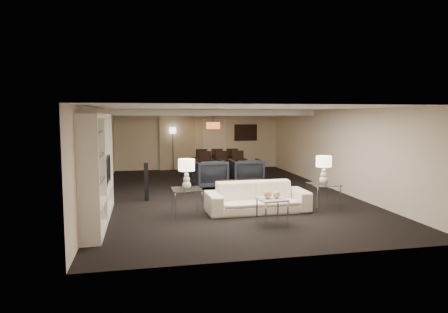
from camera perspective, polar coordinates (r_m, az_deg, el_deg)
name	(u,v)px	position (r m, az deg, el deg)	size (l,w,h in m)	color
floor	(224,193)	(11.96, 0.00, -5.25)	(11.00, 11.00, 0.00)	black
ceiling	(224,109)	(11.73, 0.00, 6.82)	(7.00, 11.00, 0.02)	silver
wall_back	(198,140)	(17.18, -3.72, 2.38)	(7.00, 0.02, 2.50)	beige
wall_front	(293,182)	(6.53, 9.84, -3.63)	(7.00, 0.02, 2.50)	beige
wall_left	(101,154)	(11.59, -17.20, 0.37)	(0.02, 11.00, 2.50)	beige
wall_right	(333,149)	(12.94, 15.36, 0.99)	(0.02, 11.00, 2.50)	beige
ceiling_soffit	(205,113)	(15.17, -2.69, 6.25)	(7.00, 4.00, 0.20)	silver
curtains	(177,142)	(17.01, -6.69, 2.14)	(1.50, 0.12, 2.40)	beige
door	(214,144)	(17.28, -1.40, 1.74)	(0.90, 0.05, 2.10)	silver
painting	(246,133)	(17.54, 3.11, 3.43)	(0.95, 0.04, 0.65)	#142D38
media_unit	(98,169)	(9.01, -17.55, -1.66)	(0.38, 3.40, 2.35)	white
pendant_light	(213,126)	(15.23, -1.57, 4.45)	(0.52, 0.52, 0.24)	#D8591E
sofa	(257,197)	(9.66, 4.78, -5.82)	(2.44, 0.96, 0.71)	beige
coffee_table	(241,190)	(11.20, 2.45, -4.77)	(1.34, 0.78, 0.48)	black
armchair_left	(210,174)	(12.68, -2.05, -2.52)	(0.97, 1.00, 0.91)	black
armchair_right	(246,173)	(12.94, 3.20, -2.36)	(0.97, 1.00, 0.91)	black
side_table_left	(187,202)	(9.34, -5.34, -6.51)	(0.67, 0.67, 0.63)	silver
side_table_right	(323,196)	(10.28, 13.95, -5.51)	(0.67, 0.67, 0.63)	white
table_lamp_left	(187,174)	(9.22, -5.37, -2.51)	(0.38, 0.38, 0.69)	#EEEAC9
table_lamp_right	(324,170)	(10.17, 14.04, -1.87)	(0.38, 0.38, 0.69)	#F1EACC
marble_table	(272,211)	(8.66, 6.86, -7.76)	(0.56, 0.56, 0.56)	white
gold_gourd_a	(268,194)	(8.55, 6.25, -5.40)	(0.18, 0.18, 0.18)	#DEAB75
gold_gourd_b	(277,195)	(8.61, 7.52, -5.41)	(0.16, 0.16, 0.16)	#CEBC6D
television	(102,170)	(9.62, -16.99, -1.86)	(0.14, 1.08, 0.62)	black
vase_blue	(92,178)	(7.89, -18.37, -2.90)	(0.18, 0.18, 0.19)	#24309D
vase_amber	(93,150)	(8.20, -18.19, 0.84)	(0.15, 0.15, 0.16)	#AE763A
floor_speaker	(146,182)	(11.06, -11.04, -3.56)	(0.11, 0.11, 1.03)	black
dining_table	(219,167)	(15.17, -0.66, -1.55)	(1.93, 1.08, 0.68)	black
chair_nl	(207,166)	(14.41, -2.51, -1.30)	(0.47, 0.47, 1.01)	black
chair_nm	(223,165)	(14.52, -0.17, -1.24)	(0.47, 0.47, 1.01)	black
chair_nr	(239,165)	(14.65, 2.13, -1.18)	(0.47, 0.47, 1.01)	black
chair_fl	(201,161)	(15.68, -3.26, -0.71)	(0.47, 0.47, 1.01)	black
chair_fm	(216,161)	(15.78, -1.11, -0.65)	(0.47, 0.47, 1.01)	black
chair_fr	(231,161)	(15.90, 1.02, -0.60)	(0.47, 0.47, 1.01)	black
floor_lamp	(173,149)	(16.79, -7.30, 1.05)	(0.26, 0.26, 1.80)	black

